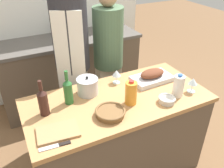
% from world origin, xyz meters
% --- Properties ---
extents(ground_plane, '(12.00, 12.00, 0.00)m').
position_xyz_m(ground_plane, '(0.00, 0.00, 0.00)').
color(ground_plane, brown).
extents(kitchen_island, '(1.55, 0.74, 0.86)m').
position_xyz_m(kitchen_island, '(0.00, 0.00, 0.43)').
color(kitchen_island, brown).
rests_on(kitchen_island, ground_plane).
extents(back_counter, '(1.86, 0.60, 0.93)m').
position_xyz_m(back_counter, '(0.00, 1.38, 0.46)').
color(back_counter, brown).
rests_on(back_counter, ground_plane).
extents(back_wall, '(2.36, 0.10, 2.55)m').
position_xyz_m(back_wall, '(0.00, 1.73, 1.27)').
color(back_wall, silver).
rests_on(back_wall, ground_plane).
extents(roasting_pan, '(0.39, 0.23, 0.12)m').
position_xyz_m(roasting_pan, '(0.42, 0.12, 0.91)').
color(roasting_pan, '#BCBCC1').
rests_on(roasting_pan, kitchen_island).
extents(wicker_basket, '(0.23, 0.23, 0.05)m').
position_xyz_m(wicker_basket, '(-0.16, -0.17, 0.89)').
color(wicker_basket, brown).
rests_on(wicker_basket, kitchen_island).
extents(cutting_board, '(0.30, 0.22, 0.02)m').
position_xyz_m(cutting_board, '(-0.56, -0.18, 0.87)').
color(cutting_board, '#AD7F51').
rests_on(cutting_board, kitchen_island).
extents(stock_pot, '(0.18, 0.18, 0.17)m').
position_xyz_m(stock_pot, '(-0.20, 0.18, 0.93)').
color(stock_pot, '#B7B7BC').
rests_on(stock_pot, kitchen_island).
extents(mixing_bowl, '(0.14, 0.14, 0.05)m').
position_xyz_m(mixing_bowl, '(0.33, -0.23, 0.89)').
color(mixing_bowl, beige).
rests_on(mixing_bowl, kitchen_island).
extents(juice_jug, '(0.09, 0.09, 0.21)m').
position_xyz_m(juice_jug, '(0.06, -0.10, 0.96)').
color(juice_jug, orange).
rests_on(juice_jug, kitchen_island).
extents(milk_jug, '(0.09, 0.09, 0.21)m').
position_xyz_m(milk_jug, '(0.47, -0.19, 0.96)').
color(milk_jug, white).
rests_on(milk_jug, kitchen_island).
extents(wine_bottle_green, '(0.07, 0.07, 0.29)m').
position_xyz_m(wine_bottle_green, '(-0.59, 0.06, 0.98)').
color(wine_bottle_green, '#381E19').
rests_on(wine_bottle_green, kitchen_island).
extents(wine_bottle_dark, '(0.07, 0.07, 0.29)m').
position_xyz_m(wine_bottle_dark, '(-0.38, 0.12, 0.98)').
color(wine_bottle_dark, '#28662D').
rests_on(wine_bottle_dark, kitchen_island).
extents(wine_glass_left, '(0.08, 0.08, 0.13)m').
position_xyz_m(wine_glass_left, '(0.11, 0.23, 0.96)').
color(wine_glass_left, silver).
rests_on(wine_glass_left, kitchen_island).
extents(wine_glass_right, '(0.08, 0.08, 0.13)m').
position_xyz_m(wine_glass_right, '(0.62, -0.19, 0.96)').
color(wine_glass_right, silver).
rests_on(wine_glass_right, kitchen_island).
extents(knife_chef, '(0.21, 0.05, 0.01)m').
position_xyz_m(knife_chef, '(-0.61, -0.30, 0.86)').
color(knife_chef, '#B7B7BC').
rests_on(knife_chef, kitchen_island).
extents(stand_mixer, '(0.18, 0.14, 0.32)m').
position_xyz_m(stand_mixer, '(0.03, 1.50, 1.06)').
color(stand_mixer, '#333842').
rests_on(stand_mixer, back_counter).
extents(condiment_bottle_tall, '(0.06, 0.06, 0.18)m').
position_xyz_m(condiment_bottle_tall, '(0.22, 1.50, 1.01)').
color(condiment_bottle_tall, '#234C28').
rests_on(condiment_bottle_tall, back_counter).
extents(condiment_bottle_short, '(0.06, 0.06, 0.21)m').
position_xyz_m(condiment_bottle_short, '(-0.01, 1.25, 1.02)').
color(condiment_bottle_short, '#332D28').
rests_on(condiment_bottle_short, back_counter).
extents(person_cook_aproned, '(0.36, 0.38, 1.81)m').
position_xyz_m(person_cook_aproned, '(-0.16, 0.68, 1.01)').
color(person_cook_aproned, beige).
rests_on(person_cook_aproned, ground_plane).
extents(person_cook_guest, '(0.32, 0.32, 1.61)m').
position_xyz_m(person_cook_guest, '(0.27, 0.74, 0.90)').
color(person_cook_guest, beige).
rests_on(person_cook_guest, ground_plane).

